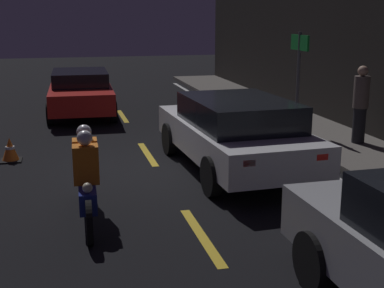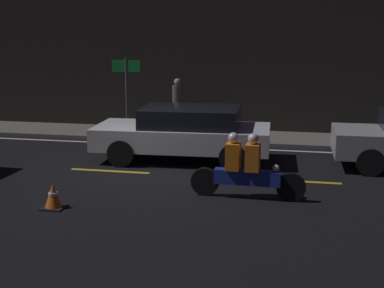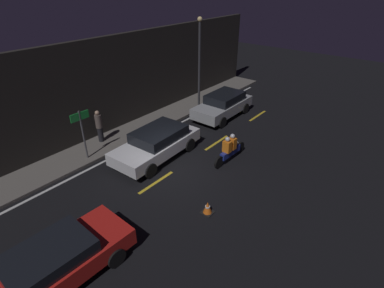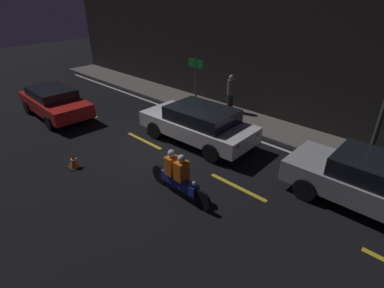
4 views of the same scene
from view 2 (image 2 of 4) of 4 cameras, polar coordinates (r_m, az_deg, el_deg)
The scene contains 11 objects.
ground_plane at distance 12.94m, azimuth -4.58°, elevation -3.13°, with size 56.00×56.00×0.00m, color black.
raised_curb at distance 17.04m, azimuth -0.58°, elevation 0.89°, with size 28.00×1.99×0.13m.
building_front at distance 17.85m, azimuth 0.17°, elevation 9.47°, with size 28.00×0.30×5.11m.
lane_dash_c at distance 13.25m, azimuth -8.75°, elevation -2.86°, with size 2.00×0.14×0.01m.
lane_dash_d at distance 12.47m, azimuth 11.11°, elevation -3.91°, with size 2.00×0.14×0.01m.
lane_solid_kerb at distance 15.86m, azimuth -1.51°, elevation -0.20°, with size 25.20×0.14×0.01m.
sedan_white at distance 14.00m, azimuth -0.79°, elevation 1.32°, with size 4.63×2.18×1.41m.
motorcycle at distance 10.94m, azimuth 5.63°, elevation -2.59°, with size 2.36×0.38×1.37m.
traffic_cone_near at distance 10.74m, azimuth -14.58°, elevation -5.41°, with size 0.43×0.43×0.49m.
pedestrian at distance 17.27m, azimuth -1.55°, elevation 4.22°, with size 0.34×0.34×1.72m.
shop_sign at distance 16.74m, azimuth -7.00°, elevation 6.67°, with size 0.90×0.08×2.40m.
Camera 2 is at (3.47, -11.99, 3.43)m, focal length 50.00 mm.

